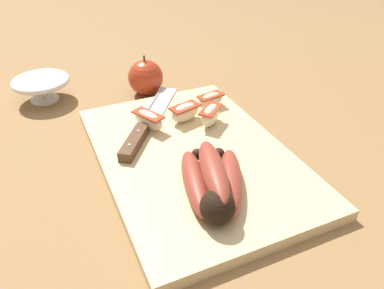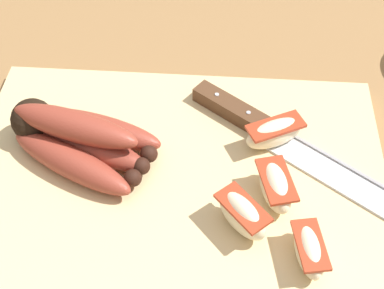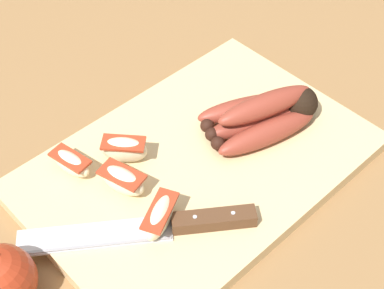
{
  "view_description": "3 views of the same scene",
  "coord_description": "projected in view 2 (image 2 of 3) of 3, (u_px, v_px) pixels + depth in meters",
  "views": [
    {
      "loc": [
        0.46,
        -0.23,
        0.39
      ],
      "look_at": [
        -0.02,
        -0.01,
        0.03
      ],
      "focal_mm": 35.37,
      "sensor_mm": 36.0,
      "label": 1
    },
    {
      "loc": [
        -0.05,
        0.34,
        0.47
      ],
      "look_at": [
        -0.03,
        -0.03,
        0.04
      ],
      "focal_mm": 50.83,
      "sensor_mm": 36.0,
      "label": 2
    },
    {
      "loc": [
        -0.36,
        -0.36,
        0.58
      ],
      "look_at": [
        -0.02,
        -0.01,
        0.05
      ],
      "focal_mm": 53.69,
      "sensor_mm": 36.0,
      "label": 3
    }
  ],
  "objects": [
    {
      "name": "apple_wedge_extra",
      "position": [
        275.0,
        186.0,
        0.54
      ],
      "size": [
        0.04,
        0.07,
        0.04
      ],
      "color": "beige",
      "rests_on": "cutting_board"
    },
    {
      "name": "ground_plane",
      "position": [
        164.0,
        188.0,
        0.58
      ],
      "size": [
        6.0,
        6.0,
        0.0
      ],
      "primitive_type": "plane",
      "color": "olive"
    },
    {
      "name": "banana_bunch",
      "position": [
        77.0,
        138.0,
        0.57
      ],
      "size": [
        0.17,
        0.13,
        0.06
      ],
      "color": "black",
      "rests_on": "cutting_board"
    },
    {
      "name": "chefs_knife",
      "position": [
        267.0,
        131.0,
        0.6
      ],
      "size": [
        0.24,
        0.19,
        0.02
      ],
      "color": "silver",
      "rests_on": "cutting_board"
    },
    {
      "name": "apple_wedge_far",
      "position": [
        275.0,
        133.0,
        0.58
      ],
      "size": [
        0.07,
        0.05,
        0.03
      ],
      "color": "beige",
      "rests_on": "cutting_board"
    },
    {
      "name": "cutting_board",
      "position": [
        176.0,
        176.0,
        0.58
      ],
      "size": [
        0.44,
        0.3,
        0.02
      ],
      "primitive_type": "cube",
      "color": "#DBBC84",
      "rests_on": "ground_plane"
    },
    {
      "name": "apple_wedge_near",
      "position": [
        309.0,
        250.0,
        0.49
      ],
      "size": [
        0.03,
        0.06,
        0.03
      ],
      "color": "beige",
      "rests_on": "cutting_board"
    },
    {
      "name": "apple_wedge_middle",
      "position": [
        242.0,
        215.0,
        0.51
      ],
      "size": [
        0.06,
        0.06,
        0.04
      ],
      "color": "beige",
      "rests_on": "cutting_board"
    }
  ]
}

